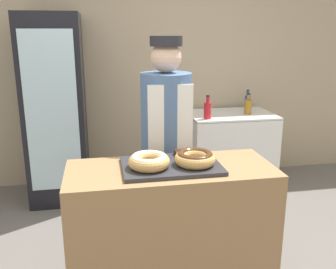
{
  "coord_description": "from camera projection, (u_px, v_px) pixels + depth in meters",
  "views": [
    {
      "loc": [
        -0.4,
        -2.08,
        1.69
      ],
      "look_at": [
        0.0,
        0.1,
        1.07
      ],
      "focal_mm": 40.0,
      "sensor_mm": 36.0,
      "label": 1
    }
  ],
  "objects": [
    {
      "name": "wall_back",
      "position": [
        135.0,
        62.0,
        4.15
      ],
      "size": [
        8.0,
        0.06,
        2.7
      ],
      "color": "tan",
      "rests_on": "ground_plane"
    },
    {
      "name": "display_counter",
      "position": [
        171.0,
        234.0,
        2.37
      ],
      "size": [
        1.25,
        0.53,
        0.89
      ],
      "color": "#997047",
      "rests_on": "ground_plane"
    },
    {
      "name": "serving_tray",
      "position": [
        171.0,
        166.0,
        2.25
      ],
      "size": [
        0.59,
        0.4,
        0.02
      ],
      "color": "#2D2D33",
      "rests_on": "display_counter"
    },
    {
      "name": "donut_light_glaze",
      "position": [
        149.0,
        160.0,
        2.17
      ],
      "size": [
        0.24,
        0.24,
        0.08
      ],
      "color": "tan",
      "rests_on": "serving_tray"
    },
    {
      "name": "donut_chocolate_glaze",
      "position": [
        195.0,
        158.0,
        2.22
      ],
      "size": [
        0.24,
        0.24,
        0.08
      ],
      "color": "tan",
      "rests_on": "serving_tray"
    },
    {
      "name": "brownie_back_left",
      "position": [
        150.0,
        155.0,
        2.35
      ],
      "size": [
        0.1,
        0.1,
        0.03
      ],
      "color": "black",
      "rests_on": "serving_tray"
    },
    {
      "name": "brownie_back_right",
      "position": [
        183.0,
        153.0,
        2.39
      ],
      "size": [
        0.1,
        0.1,
        0.03
      ],
      "color": "black",
      "rests_on": "serving_tray"
    },
    {
      "name": "baker_person",
      "position": [
        166.0,
        144.0,
        2.78
      ],
      "size": [
        0.37,
        0.37,
        1.66
      ],
      "color": "#4C4C51",
      "rests_on": "ground_plane"
    },
    {
      "name": "beverage_fridge",
      "position": [
        56.0,
        110.0,
        3.73
      ],
      "size": [
        0.57,
        0.69,
        1.86
      ],
      "color": "black",
      "rests_on": "ground_plane"
    },
    {
      "name": "chest_freezer",
      "position": [
        229.0,
        149.0,
        4.2
      ],
      "size": [
        0.92,
        0.64,
        0.82
      ],
      "color": "white",
      "rests_on": "ground_plane"
    },
    {
      "name": "bottle_blue",
      "position": [
        247.0,
        102.0,
        4.32
      ],
      "size": [
        0.06,
        0.06,
        0.22
      ],
      "color": "#1E4CB2",
      "rests_on": "chest_freezer"
    },
    {
      "name": "bottle_red",
      "position": [
        208.0,
        110.0,
        3.83
      ],
      "size": [
        0.08,
        0.08,
        0.24
      ],
      "color": "red",
      "rests_on": "chest_freezer"
    },
    {
      "name": "bottle_amber",
      "position": [
        248.0,
        106.0,
        4.05
      ],
      "size": [
        0.08,
        0.08,
        0.23
      ],
      "color": "#99661E",
      "rests_on": "chest_freezer"
    }
  ]
}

